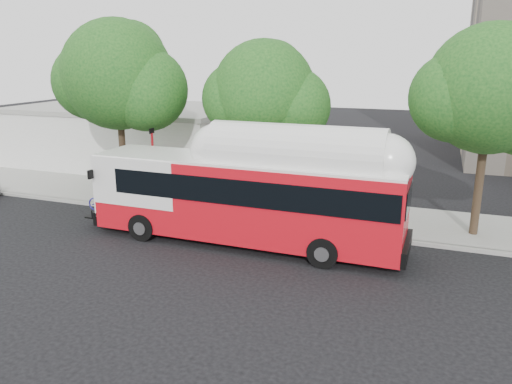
{
  "coord_description": "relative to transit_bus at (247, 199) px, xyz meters",
  "views": [
    {
      "loc": [
        7.17,
        -17.2,
        7.83
      ],
      "look_at": [
        -0.29,
        3.0,
        1.9
      ],
      "focal_mm": 35.0,
      "sensor_mm": 36.0,
      "label": 1
    }
  ],
  "objects": [
    {
      "name": "street_tree_left",
      "position": [
        -8.36,
        4.01,
        4.64
      ],
      "size": [
        6.67,
        5.8,
        9.74
      ],
      "color": "#2D2116",
      "rests_on": "ground"
    },
    {
      "name": "street_tree_mid",
      "position": [
        -0.43,
        4.51,
        3.94
      ],
      "size": [
        5.75,
        5.0,
        8.62
      ],
      "color": "#2D2116",
      "rests_on": "ground"
    },
    {
      "name": "street_tree_right",
      "position": [
        9.61,
        4.31,
        4.29
      ],
      "size": [
        6.21,
        5.4,
        9.18
      ],
      "color": "#2D2116",
      "rests_on": "ground"
    },
    {
      "name": "signal_pole",
      "position": [
        -6.12,
        2.67,
        0.24
      ],
      "size": [
        0.12,
        0.41,
        4.3
      ],
      "color": "#B2131B",
      "rests_on": "ground"
    },
    {
      "name": "low_commercial_bldg",
      "position": [
        -13.83,
        12.45,
        0.19
      ],
      "size": [
        16.2,
        10.2,
        4.25
      ],
      "color": "silver",
      "rests_on": "ground"
    },
    {
      "name": "red_curb_segment",
      "position": [
        -2.83,
        2.35,
        -1.89
      ],
      "size": [
        10.0,
        0.32,
        0.16
      ],
      "primitive_type": "cube",
      "color": "maroon",
      "rests_on": "ground"
    },
    {
      "name": "sidewalk",
      "position": [
        0.17,
        4.95,
        -1.89
      ],
      "size": [
        60.0,
        5.0,
        0.15
      ],
      "primitive_type": "cube",
      "color": "gray",
      "rests_on": "ground"
    },
    {
      "name": "transit_bus",
      "position": [
        0.0,
        0.0,
        0.0
      ],
      "size": [
        14.27,
        3.21,
        4.21
      ],
      "rotation": [
        0.0,
        0.0,
        -0.01
      ],
      "color": "red",
      "rests_on": "ground"
    },
    {
      "name": "curb_strip",
      "position": [
        0.17,
        2.35,
        -1.89
      ],
      "size": [
        60.0,
        0.3,
        0.15
      ],
      "primitive_type": "cube",
      "color": "gray",
      "rests_on": "ground"
    },
    {
      "name": "ground",
      "position": [
        0.17,
        -1.55,
        -1.97
      ],
      "size": [
        120.0,
        120.0,
        0.0
      ],
      "primitive_type": "plane",
      "color": "black",
      "rests_on": "ground"
    }
  ]
}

